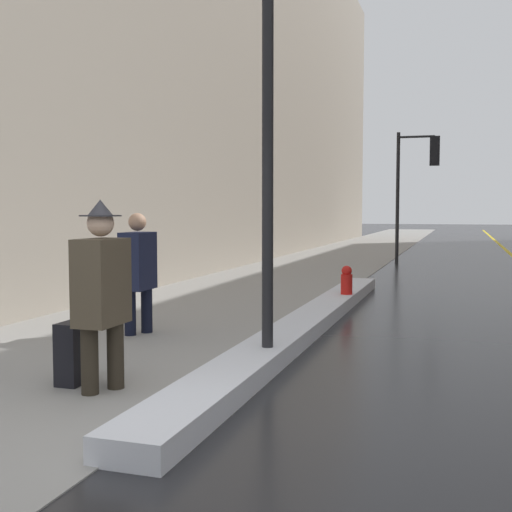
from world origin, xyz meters
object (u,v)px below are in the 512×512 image
lamp_post (268,61)px  traffic_light_near (420,169)px  fire_hydrant (347,286)px  rolling_suitcase (74,353)px  pedestrian_nearside (138,268)px  pedestrian_in_fedora (102,288)px

lamp_post → traffic_light_near: size_ratio=1.31×
traffic_light_near → fire_hydrant: traffic_light_near is taller
lamp_post → rolling_suitcase: (-1.52, -1.27, -2.88)m
traffic_light_near → rolling_suitcase: traffic_light_near is taller
lamp_post → pedestrian_nearside: (-2.12, 1.12, -2.28)m
pedestrian_in_fedora → fire_hydrant: 6.11m
lamp_post → traffic_light_near: lamp_post is taller
pedestrian_in_fedora → pedestrian_nearside: 2.72m
pedestrian_nearside → fire_hydrant: size_ratio=2.31×
rolling_suitcase → fire_hydrant: bearing=164.5°
fire_hydrant → pedestrian_in_fedora: bearing=-101.3°
pedestrian_in_fedora → fire_hydrant: size_ratio=2.49×
rolling_suitcase → traffic_light_near: bearing=171.7°
pedestrian_nearside → rolling_suitcase: size_ratio=1.70×
lamp_post → fire_hydrant: (0.06, 4.55, -2.83)m
rolling_suitcase → pedestrian_in_fedora: bearing=69.7°
pedestrian_in_fedora → rolling_suitcase: (-0.39, 0.14, -0.65)m
lamp_post → fire_hydrant: 5.36m
pedestrian_in_fedora → traffic_light_near: bearing=173.2°
lamp_post → pedestrian_in_fedora: 2.87m
fire_hydrant → pedestrian_nearside: bearing=-122.5°
traffic_light_near → pedestrian_nearside: (-2.79, -13.12, -2.07)m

